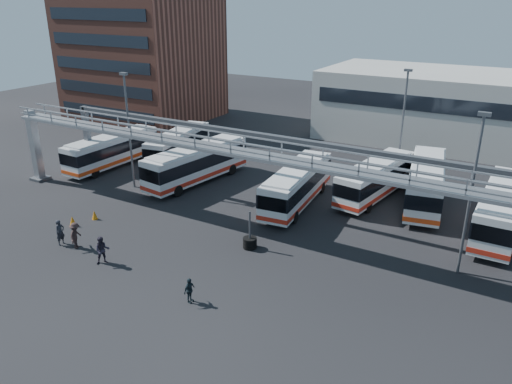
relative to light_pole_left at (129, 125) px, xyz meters
The scene contains 21 objects.
ground 18.78m from the light_pole_left, 26.57° to the right, with size 140.00×140.00×0.00m, color black.
gantry 16.14m from the light_pole_left, ahead, with size 51.40×5.15×7.10m.
apartment_building 28.52m from the light_pole_left, 129.29° to the left, with size 18.00×15.00×16.00m, color brown.
warehouse 41.07m from the light_pole_left, 46.97° to the left, with size 42.00×14.00×8.00m, color #9E9E99.
light_pole_left is the anchor object (origin of this frame).
light_pole_mid 28.02m from the light_pole_left, ahead, with size 0.70×0.35×10.21m.
light_pole_back 24.41m from the light_pole_left, 34.99° to the left, with size 0.70×0.35×10.21m.
bus_0 7.78m from the light_pole_left, 150.52° to the left, with size 2.77×10.73×3.24m.
bus_1 9.44m from the light_pole_left, 100.07° to the left, with size 4.08×10.42×3.09m.
bus_2 6.88m from the light_pole_left, 42.72° to the left, with size 4.15×11.50×3.42m.
bus_4 15.47m from the light_pole_left, 14.33° to the left, with size 3.52×10.95×3.27m.
bus_5 21.72m from the light_pole_left, 23.55° to the left, with size 3.92×10.70×3.18m.
bus_6 25.60m from the light_pole_left, 21.34° to the left, with size 4.65×11.76×3.49m.
bus_7 30.44m from the light_pole_left, 12.21° to the left, with size 2.78×11.42×3.46m.
pedestrian_a 12.41m from the light_pole_left, 72.76° to the right, with size 0.68×0.45×1.86m, color #21232A.
pedestrian_b 14.63m from the light_pole_left, 55.23° to the right, with size 0.92×0.72×1.89m, color #27222F.
pedestrian_c 12.65m from the light_pole_left, 66.38° to the right, with size 1.20×0.69×1.86m, color #302020.
pedestrian_d 20.19m from the light_pole_left, 38.08° to the right, with size 0.89×0.37×1.52m, color #18242B.
cone_left 10.14m from the light_pole_left, 78.79° to the right, with size 0.50×0.50×0.79m, color #CF700B.
cone_right 8.93m from the light_pole_left, 72.00° to the right, with size 0.44×0.44×0.71m, color #CF700B.
tire_stack 16.62m from the light_pole_left, 17.61° to the right, with size 0.96×0.96×2.74m.
Camera 1 is at (14.69, -22.97, 16.32)m, focal length 35.00 mm.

